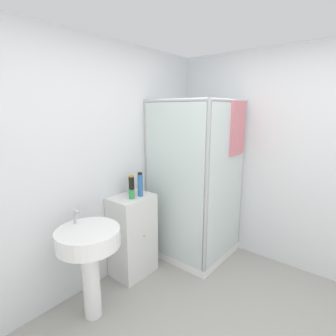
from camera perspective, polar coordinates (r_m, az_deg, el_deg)
The scene contains 8 objects.
wall_back at distance 2.68m, azimuth -17.57°, elevation -0.24°, with size 6.40×0.06×2.50m, color silver.
wall_right at distance 3.21m, azimuth 29.59°, elevation 0.71°, with size 0.06×6.40×2.50m, color silver.
shower_enclosure at distance 3.34m, azimuth 6.34°, elevation -10.24°, with size 0.88×0.91×1.93m.
vanity_cabinet at distance 3.03m, azimuth -7.73°, elevation -14.32°, with size 0.46×0.37×0.91m.
sink at distance 2.44m, azimuth -16.82°, elevation -16.66°, with size 0.54×0.54×0.97m.
soap_dispenser at distance 2.76m, azimuth -7.90°, elevation -5.62°, with size 0.06×0.06×0.13m.
shampoo_bottle_tall_black at distance 2.91m, azimuth -7.96°, elevation -3.57°, with size 0.06×0.06×0.21m.
shampoo_bottle_blue at distance 2.81m, azimuth -6.06°, elevation -3.61°, with size 0.06×0.06×0.26m.
Camera 1 is at (-1.41, -0.51, 1.82)m, focal length 28.00 mm.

